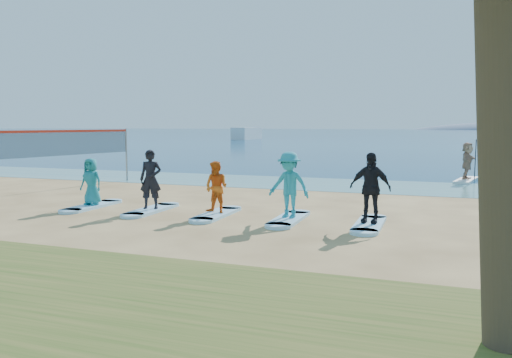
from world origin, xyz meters
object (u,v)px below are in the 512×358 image
(surfboard_0, at_px, (92,206))
(student_0, at_px, (91,182))
(volleyball_net, at_px, (44,144))
(boat_offshore_a, at_px, (247,139))
(student_2, at_px, (216,187))
(surfboard_2, at_px, (217,214))
(paddleboarder, at_px, (467,161))
(surfboard_1, at_px, (151,210))
(student_1, at_px, (151,179))
(paddleboard, at_px, (466,180))
(student_3, at_px, (289,185))
(surfboard_3, at_px, (289,219))
(surfboard_4, at_px, (369,224))
(student_4, at_px, (370,188))

(surfboard_0, bearing_deg, student_0, 0.00)
(volleyball_net, height_order, boat_offshore_a, volleyball_net)
(volleyball_net, height_order, student_2, volleyball_net)
(surfboard_2, xyz_separation_m, student_2, (0.00, 0.00, 0.81))
(paddleboarder, relative_size, student_0, 1.15)
(surfboard_1, relative_size, student_1, 1.20)
(paddleboard, height_order, surfboard_0, paddleboard)
(surfboard_1, relative_size, student_3, 1.19)
(paddleboarder, xyz_separation_m, surfboard_1, (-9.72, -12.30, -0.95))
(boat_offshore_a, height_order, surfboard_1, boat_offshore_a)
(surfboard_3, bearing_deg, student_1, 180.00)
(paddleboarder, bearing_deg, surfboard_4, 178.29)
(volleyball_net, distance_m, student_3, 11.42)
(paddleboard, height_order, student_2, student_2)
(surfboard_1, height_order, student_4, student_4)
(surfboard_3, bearing_deg, student_3, 0.00)
(volleyball_net, relative_size, paddleboarder, 5.13)
(surfboard_1, bearing_deg, student_4, 0.00)
(paddleboarder, bearing_deg, boat_offshore_a, 41.63)
(surfboard_1, height_order, student_3, student_3)
(surfboard_1, bearing_deg, boat_offshore_a, 108.59)
(paddleboarder, xyz_separation_m, boat_offshore_a, (-34.27, 60.69, -0.99))
(surfboard_3, bearing_deg, surfboard_2, 180.00)
(surfboard_1, bearing_deg, surfboard_0, 180.00)
(surfboard_4, bearing_deg, paddleboarder, 76.10)
(student_1, distance_m, surfboard_4, 6.74)
(surfboard_2, relative_size, surfboard_4, 1.00)
(student_4, bearing_deg, student_3, -170.83)
(volleyball_net, distance_m, surfboard_0, 5.48)
(volleyball_net, bearing_deg, surfboard_2, -17.26)
(student_0, bearing_deg, paddleboarder, 43.72)
(paddleboard, bearing_deg, volleyball_net, -137.67)
(paddleboarder, bearing_deg, student_3, 169.00)
(boat_offshore_a, distance_m, student_2, 77.75)
(surfboard_0, distance_m, surfboard_1, 2.22)
(surfboard_2, bearing_deg, surfboard_3, 0.00)
(surfboard_4, bearing_deg, student_3, 180.00)
(boat_offshore_a, distance_m, surfboard_4, 79.39)
(student_3, bearing_deg, student_4, 7.95)
(boat_offshore_a, bearing_deg, volleyball_net, -74.06)
(student_3, height_order, surfboard_4, student_3)
(boat_offshore_a, height_order, surfboard_4, boat_offshore_a)
(boat_offshore_a, relative_size, surfboard_3, 3.90)
(surfboard_4, xyz_separation_m, student_4, (0.00, 0.00, 0.98))
(surfboard_0, xyz_separation_m, surfboard_3, (6.67, 0.00, 0.00))
(surfboard_1, distance_m, student_4, 6.75)
(student_0, distance_m, surfboard_1, 2.37)
(paddleboard, bearing_deg, student_2, -109.39)
(paddleboarder, height_order, student_3, student_3)
(paddleboard, bearing_deg, student_3, -101.22)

